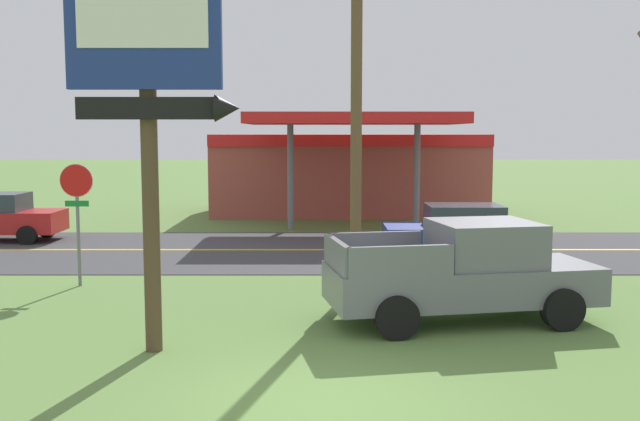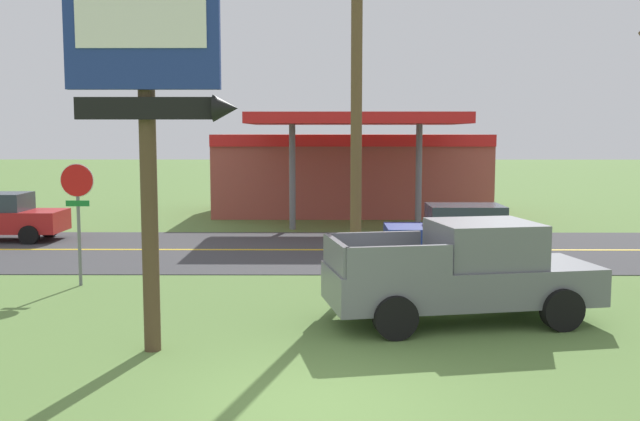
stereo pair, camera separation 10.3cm
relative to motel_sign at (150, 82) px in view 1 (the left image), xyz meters
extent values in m
plane|color=#5B7F3D|center=(2.74, -2.36, -4.50)|extent=(180.00, 180.00, 0.00)
cube|color=#3D3D3F|center=(2.74, 10.64, -4.49)|extent=(140.00, 8.00, 0.02)
cube|color=gold|center=(2.74, 10.64, -4.48)|extent=(126.00, 0.20, 0.01)
cylinder|color=brown|center=(-0.07, 0.12, -1.21)|extent=(0.28, 0.28, 6.58)
cube|color=navy|center=(-0.07, -0.06, 0.83)|extent=(2.49, 0.16, 1.91)
cube|color=white|center=(-0.07, -0.15, 1.06)|extent=(2.09, 0.03, 1.07)
cube|color=black|center=(-0.07, -0.06, -0.43)|extent=(2.24, 0.12, 0.36)
cone|color=black|center=(1.25, -0.06, -0.43)|extent=(0.40, 0.44, 0.44)
cylinder|color=slate|center=(-3.05, 5.37, -3.40)|extent=(0.08, 0.08, 2.20)
cylinder|color=red|center=(-3.05, 5.34, -1.95)|extent=(0.76, 0.03, 0.76)
cylinder|color=white|center=(-3.05, 5.36, -1.95)|extent=(0.80, 0.01, 0.80)
cube|color=#19722D|center=(-3.05, 5.34, -2.50)|extent=(0.56, 0.03, 0.14)
cylinder|color=brown|center=(3.58, 4.91, -0.35)|extent=(0.26, 0.26, 8.29)
cube|color=#A84C42|center=(4.03, 21.67, -2.70)|extent=(12.00, 6.00, 3.60)
cube|color=red|center=(4.03, 18.62, -1.15)|extent=(12.00, 0.12, 0.50)
cube|color=red|center=(4.03, 15.67, -0.30)|extent=(8.00, 5.00, 0.40)
cylinder|color=slate|center=(1.63, 15.67, -2.40)|extent=(0.24, 0.24, 4.20)
cylinder|color=slate|center=(6.43, 15.67, -2.40)|extent=(0.24, 0.24, 4.20)
cube|color=slate|center=(5.52, 2.06, -3.74)|extent=(5.47, 2.89, 0.72)
cube|color=slate|center=(5.96, 2.14, -2.96)|extent=(2.20, 2.12, 0.84)
cube|color=#28333D|center=(6.84, 2.31, -2.96)|extent=(0.41, 1.65, 0.71)
cube|color=slate|center=(3.85, 2.68, -3.10)|extent=(1.94, 0.48, 0.56)
cube|color=slate|center=(4.19, 0.87, -3.10)|extent=(1.94, 0.48, 0.56)
cube|color=slate|center=(3.06, 1.59, -3.10)|extent=(0.47, 1.87, 0.56)
cylinder|color=black|center=(6.92, 3.32, -4.10)|extent=(0.84, 0.42, 0.80)
cylinder|color=black|center=(7.29, 1.40, -4.10)|extent=(0.84, 0.42, 0.80)
cylinder|color=black|center=(3.75, 2.72, -4.10)|extent=(0.84, 0.42, 0.80)
cylinder|color=black|center=(4.12, 0.80, -4.10)|extent=(0.84, 0.42, 0.80)
cylinder|color=black|center=(-6.89, 13.52, -4.18)|extent=(0.64, 0.24, 0.64)
cylinder|color=black|center=(-6.89, 11.76, -4.18)|extent=(0.64, 0.24, 0.64)
cube|color=#233893|center=(6.70, 8.64, -3.82)|extent=(4.20, 1.76, 0.72)
cube|color=#2D3842|center=(6.85, 8.64, -3.16)|extent=(2.10, 1.56, 0.60)
cylinder|color=black|center=(5.40, 7.76, -4.18)|extent=(0.64, 0.24, 0.64)
cylinder|color=black|center=(5.40, 9.52, -4.18)|extent=(0.64, 0.24, 0.64)
cylinder|color=black|center=(8.00, 7.76, -4.18)|extent=(0.64, 0.24, 0.64)
cylinder|color=black|center=(8.00, 9.52, -4.18)|extent=(0.64, 0.24, 0.64)
camera|label=1|loc=(2.75, -11.89, -0.81)|focal=40.79mm
camera|label=2|loc=(2.85, -11.89, -0.81)|focal=40.79mm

